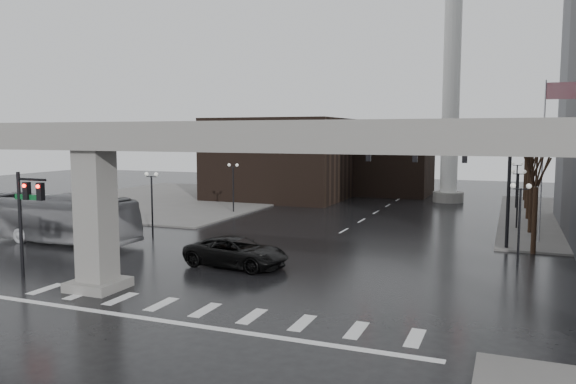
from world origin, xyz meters
name	(u,v)px	position (x,y,z in m)	size (l,w,h in m)	color
ground	(216,304)	(0.00, 0.00, 0.00)	(160.00, 160.00, 0.00)	black
sidewalk_nw	(173,199)	(-26.00, 36.00, 0.07)	(28.00, 36.00, 0.15)	#646260
elevated_guideway	(238,161)	(1.26, 0.00, 6.88)	(48.00, 2.60, 8.70)	gray
building_far_left	(281,159)	(-14.00, 42.00, 5.00)	(16.00, 14.00, 10.00)	black
building_far_mid	(392,165)	(-2.00, 52.00, 4.00)	(10.00, 10.00, 8.00)	black
smokestack	(451,89)	(6.00, 46.00, 13.35)	(3.60, 3.60, 30.00)	white
signal_mast_arm	(453,166)	(8.99, 18.80, 5.83)	(12.12, 0.43, 8.00)	black
signal_left_pole	(27,206)	(-12.25, 0.50, 4.07)	(2.30, 0.30, 6.00)	black
flagpole_assembly	(548,142)	(15.29, 22.00, 7.53)	(2.06, 0.12, 12.00)	silver
lamp_right_0	(520,210)	(13.50, 14.00, 3.47)	(1.22, 0.32, 5.11)	black
lamp_right_1	(518,189)	(13.50, 28.00, 3.47)	(1.22, 0.32, 5.11)	black
lamp_right_2	(517,177)	(13.50, 42.00, 3.47)	(1.22, 0.32, 5.11)	black
lamp_left_0	(152,193)	(-13.50, 14.00, 3.47)	(1.22, 0.32, 5.11)	black
lamp_left_1	(233,179)	(-13.50, 28.00, 3.47)	(1.22, 0.32, 5.11)	black
lamp_left_2	(285,171)	(-13.50, 42.00, 3.47)	(1.22, 0.32, 5.11)	black
tree_right_0	(535,213)	(14.53, 18.02, 2.79)	(1.09, 1.58, 7.50)	black
tree_right_1	(532,199)	(14.53, 26.02, 2.85)	(1.09, 1.61, 7.67)	black
tree_right_2	(529,190)	(14.53, 34.02, 2.91)	(1.10, 1.63, 7.85)	black
tree_right_3	(527,182)	(14.53, 42.02, 2.98)	(1.11, 1.66, 8.02)	black
tree_right_4	(526,176)	(14.53, 50.02, 3.04)	(1.12, 1.69, 8.19)	black
pickup_truck	(237,252)	(-2.54, 7.21, 0.90)	(3.00, 6.51, 1.81)	black
city_bus	(59,218)	(-18.40, 9.17, 1.82)	(3.06, 13.07, 3.64)	#9D9DA1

